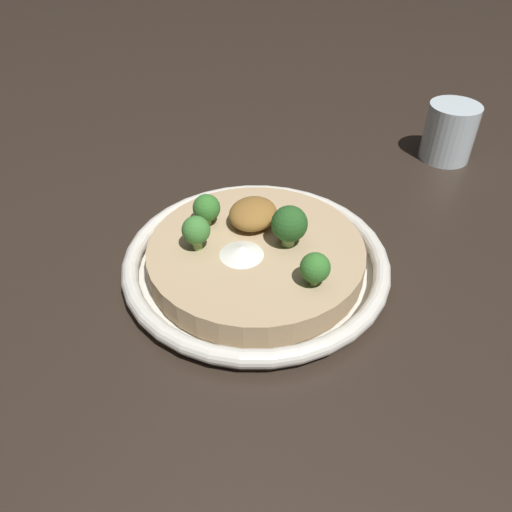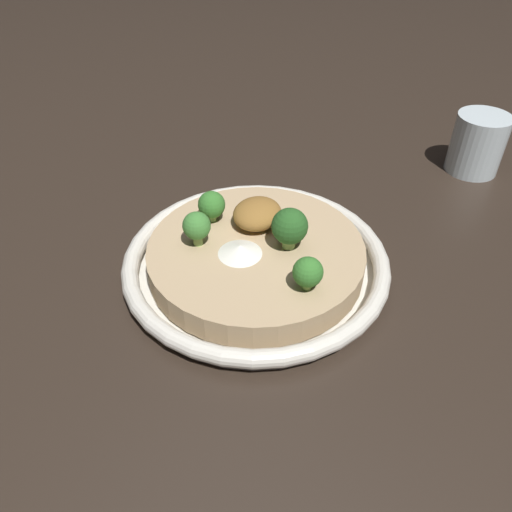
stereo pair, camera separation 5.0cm
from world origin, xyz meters
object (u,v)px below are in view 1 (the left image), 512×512
object	(u,v)px
broccoli_front_left	(315,268)
broccoli_back	(196,231)
drinking_glass	(449,132)
risotto_bowl	(256,260)
broccoli_back_right	(207,208)
broccoli_front_right	(289,225)

from	to	relation	value
broccoli_front_left	broccoli_back	size ratio (longest dim) A/B	0.91
broccoli_front_left	broccoli_back	world-z (taller)	broccoli_back
broccoli_front_left	drinking_glass	distance (m)	0.40
broccoli_front_left	broccoli_back	distance (m)	0.13
risotto_bowl	drinking_glass	size ratio (longest dim) A/B	3.51
broccoli_back	broccoli_back_right	bearing A→B (deg)	18.99
broccoli_back_right	broccoli_front_left	xyz separation A→B (m)	(-0.04, -0.15, -0.00)
broccoli_front_right	drinking_glass	xyz separation A→B (m)	(0.35, -0.10, -0.02)
risotto_bowl	broccoli_back_right	size ratio (longest dim) A/B	7.89
broccoli_front_right	broccoli_back	distance (m)	0.10
risotto_bowl	broccoli_front_left	size ratio (longest dim) A/B	8.15
risotto_bowl	broccoli_front_right	distance (m)	0.06
drinking_glass	broccoli_front_left	bearing A→B (deg)	172.85
broccoli_back_right	broccoli_front_left	world-z (taller)	broccoli_back_right
broccoli_front_right	risotto_bowl	bearing A→B (deg)	122.80
broccoli_front_right	broccoli_back_right	bearing A→B (deg)	95.73
broccoli_back_right	drinking_glass	world-z (taller)	drinking_glass
broccoli_back	drinking_glass	size ratio (longest dim) A/B	0.48
broccoli_back_right	broccoli_back	world-z (taller)	broccoli_back
broccoli_back_right	broccoli_front_left	bearing A→B (deg)	-103.47
broccoli_back	broccoli_front_left	bearing A→B (deg)	-86.54
risotto_bowl	broccoli_front_left	xyz separation A→B (m)	(-0.03, -0.08, 0.04)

